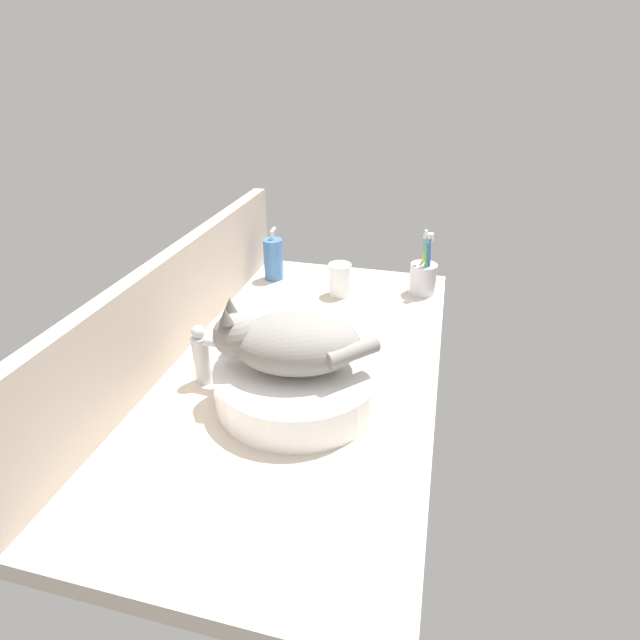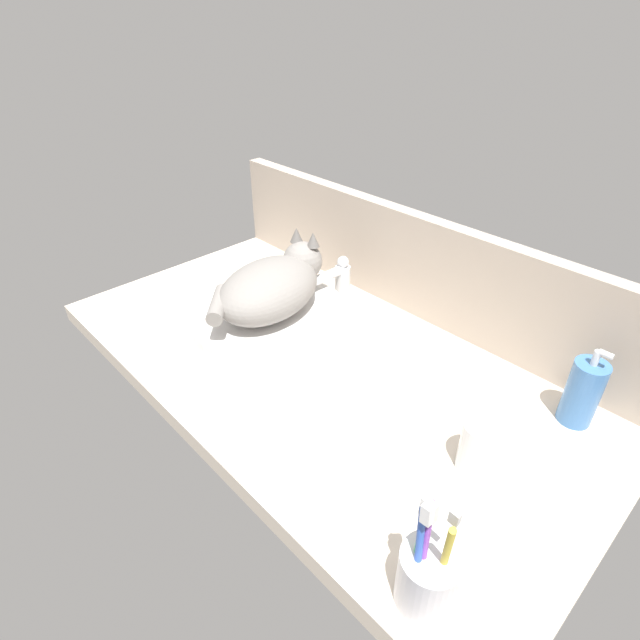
{
  "view_description": "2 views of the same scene",
  "coord_description": "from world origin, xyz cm",
  "px_view_note": "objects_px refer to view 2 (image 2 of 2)",
  "views": [
    {
      "loc": [
        -90.87,
        -27.8,
        63.61
      ],
      "look_at": [
        3.46,
        -4.2,
        10.1
      ],
      "focal_mm": 28.0,
      "sensor_mm": 36.0,
      "label": 1
    },
    {
      "loc": [
        59.82,
        -57.14,
        64.74
      ],
      "look_at": [
        -0.15,
        -0.03,
        9.69
      ],
      "focal_mm": 28.0,
      "sensor_mm": 36.0,
      "label": 2
    }
  ],
  "objects_px": {
    "cat": "(273,286)",
    "toothbrush_cup": "(427,576)",
    "water_glass": "(479,449)",
    "sink_basin": "(271,327)",
    "faucet": "(339,282)",
    "soap_dispenser": "(583,392)"
  },
  "relations": [
    {
      "from": "faucet",
      "to": "soap_dispenser",
      "type": "distance_m",
      "value": 0.56
    },
    {
      "from": "sink_basin",
      "to": "soap_dispenser",
      "type": "height_order",
      "value": "soap_dispenser"
    },
    {
      "from": "water_glass",
      "to": "sink_basin",
      "type": "bearing_deg",
      "value": -177.72
    },
    {
      "from": "sink_basin",
      "to": "cat",
      "type": "xyz_separation_m",
      "value": [
        -0.0,
        0.01,
        0.1
      ]
    },
    {
      "from": "soap_dispenser",
      "to": "faucet",
      "type": "bearing_deg",
      "value": -175.9
    },
    {
      "from": "faucet",
      "to": "sink_basin",
      "type": "bearing_deg",
      "value": -91.74
    },
    {
      "from": "faucet",
      "to": "toothbrush_cup",
      "type": "distance_m",
      "value": 0.7
    },
    {
      "from": "cat",
      "to": "toothbrush_cup",
      "type": "xyz_separation_m",
      "value": [
        0.57,
        -0.23,
        -0.08
      ]
    },
    {
      "from": "cat",
      "to": "sink_basin",
      "type": "bearing_deg",
      "value": -74.54
    },
    {
      "from": "cat",
      "to": "faucet",
      "type": "height_order",
      "value": "cat"
    },
    {
      "from": "cat",
      "to": "water_glass",
      "type": "bearing_deg",
      "value": 0.76
    },
    {
      "from": "faucet",
      "to": "water_glass",
      "type": "distance_m",
      "value": 0.53
    },
    {
      "from": "soap_dispenser",
      "to": "water_glass",
      "type": "bearing_deg",
      "value": -105.8
    },
    {
      "from": "faucet",
      "to": "soap_dispenser",
      "type": "bearing_deg",
      "value": 4.1
    },
    {
      "from": "sink_basin",
      "to": "faucet",
      "type": "distance_m",
      "value": 0.2
    },
    {
      "from": "cat",
      "to": "faucet",
      "type": "relative_size",
      "value": 2.36
    },
    {
      "from": "soap_dispenser",
      "to": "water_glass",
      "type": "xyz_separation_m",
      "value": [
        -0.06,
        -0.22,
        -0.02
      ]
    },
    {
      "from": "cat",
      "to": "soap_dispenser",
      "type": "relative_size",
      "value": 2.02
    },
    {
      "from": "cat",
      "to": "soap_dispenser",
      "type": "height_order",
      "value": "cat"
    },
    {
      "from": "toothbrush_cup",
      "to": "faucet",
      "type": "bearing_deg",
      "value": 143.54
    },
    {
      "from": "faucet",
      "to": "water_glass",
      "type": "xyz_separation_m",
      "value": [
        0.49,
        -0.18,
        -0.03
      ]
    },
    {
      "from": "sink_basin",
      "to": "toothbrush_cup",
      "type": "xyz_separation_m",
      "value": [
        0.57,
        -0.21,
        0.01
      ]
    }
  ]
}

